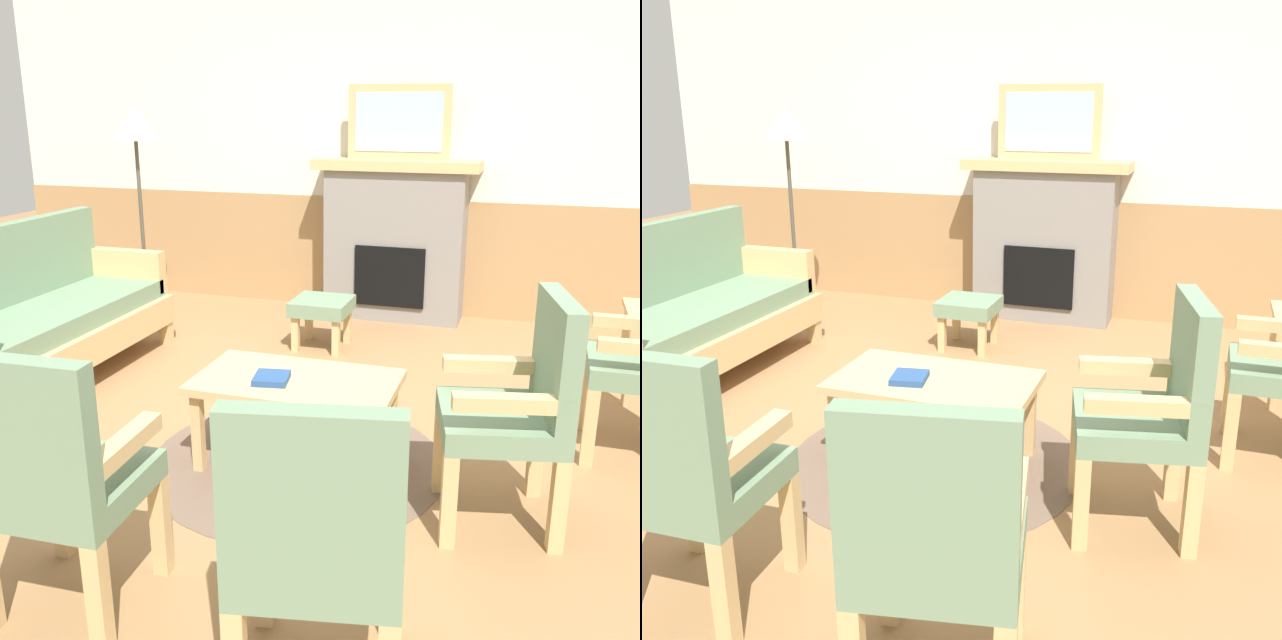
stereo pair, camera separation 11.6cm
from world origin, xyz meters
The scene contains 13 objects.
ground_plane centered at (0.00, 0.00, 0.00)m, with size 14.00×14.00×0.00m, color #997047.
wall_back centered at (0.00, 2.60, 1.31)m, with size 7.20×0.14×2.70m.
fireplace centered at (0.00, 2.35, 0.65)m, with size 1.30×0.44×1.28m.
framed_picture centered at (0.00, 2.35, 1.56)m, with size 0.80×0.04×0.56m.
couch centered at (-1.81, 0.33, 0.40)m, with size 0.70×1.80×0.98m.
coffee_table centered at (0.07, -0.25, 0.39)m, with size 0.96×0.56×0.44m.
round_rug centered at (0.07, -0.25, 0.00)m, with size 1.46×1.46×0.01m, color brown.
book_on_table centered at (-0.03, -0.32, 0.46)m, with size 0.16×0.17×0.03m, color navy.
footstool centered at (-0.33, 1.43, 0.28)m, with size 0.40×0.40×0.36m.
armchair_by_window_left centered at (1.10, -0.45, 0.54)m, with size 0.57×0.57×0.98m.
armchair_front_left centered at (-0.32, -1.50, 0.54)m, with size 0.50×0.50×0.98m.
armchair_front_center centered at (0.61, -1.58, 0.54)m, with size 0.57×0.57×0.98m.
floor_lamp_by_couch centered at (-1.90, 1.67, 1.45)m, with size 0.36×0.36×1.68m.
Camera 2 is at (1.24, -3.15, 1.69)m, focal length 39.56 mm.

